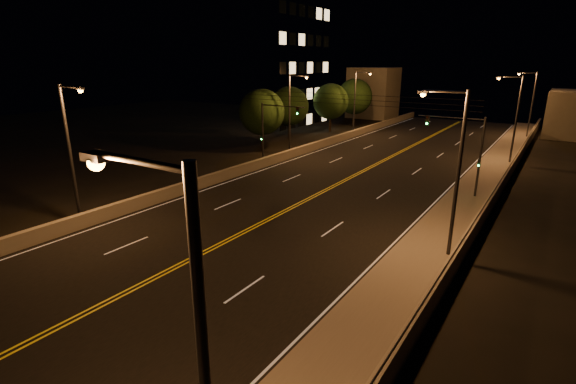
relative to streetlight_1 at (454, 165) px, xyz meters
The scene contains 23 objects.
road 12.69m from the streetlight_1, behind, with size 18.00×120.00×0.02m, color black.
sidewalk 5.24m from the streetlight_1, 131.47° to the left, with size 3.60×120.00×0.30m, color slate.
curb 5.87m from the streetlight_1, 162.52° to the left, with size 0.14×120.00×0.15m, color slate.
parapet_wall 4.64m from the streetlight_1, 41.31° to the left, with size 0.30×120.00×1.00m, color gray.
jersey_barrier 21.40m from the streetlight_1, behind, with size 0.45×120.00×0.97m, color gray.
distant_building_right 51.26m from the streetlight_1, 84.42° to the left, with size 6.00×10.00×6.52m, color gray.
distant_building_left 62.53m from the streetlight_1, 116.11° to the left, with size 8.00×8.00×9.41m, color gray.
parapet_rail 4.13m from the streetlight_1, 41.31° to the left, with size 0.06×0.06×120.00m, color black.
lane_markings 12.68m from the streetlight_1, behind, with size 17.32×116.00×0.00m.
streetlight_1 is the anchor object (origin of this frame).
streetlight_2 26.52m from the streetlight_1, 90.00° to the left, with size 2.55×0.28×9.13m.
streetlight_3 45.60m from the streetlight_1, 90.00° to the left, with size 2.55×0.28×9.13m.
streetlight_4 22.92m from the streetlight_1, 159.30° to the right, with size 2.55×0.28×9.13m.
streetlight_5 27.72m from the streetlight_1, 140.66° to the left, with size 2.55×0.28×9.13m.
streetlight_6 41.02m from the streetlight_1, 121.52° to the left, with size 2.55×0.28×9.13m.
traffic_signal_right 12.09m from the streetlight_1, 97.09° to the left, with size 5.11×0.31×6.48m.
traffic_signal_left 23.63m from the streetlight_1, 149.62° to the left, with size 5.11×0.31×6.48m.
overhead_wires 15.61m from the streetlight_1, 138.16° to the left, with size 22.00×0.03×0.83m.
building_tower 52.71m from the streetlight_1, 141.48° to the left, with size 24.00×15.00×31.85m.
tree_0 31.68m from the streetlight_1, 145.21° to the left, with size 5.48×5.48×7.42m.
tree_1 38.37m from the streetlight_1, 136.12° to the left, with size 5.35×5.35×7.25m.
tree_2 44.04m from the streetlight_1, 126.12° to the left, with size 5.42×5.42×7.34m.
tree_3 49.42m from the streetlight_1, 120.68° to the left, with size 5.80×5.80×7.86m.
Camera 1 is at (15.95, -3.10, 10.40)m, focal length 26.00 mm.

